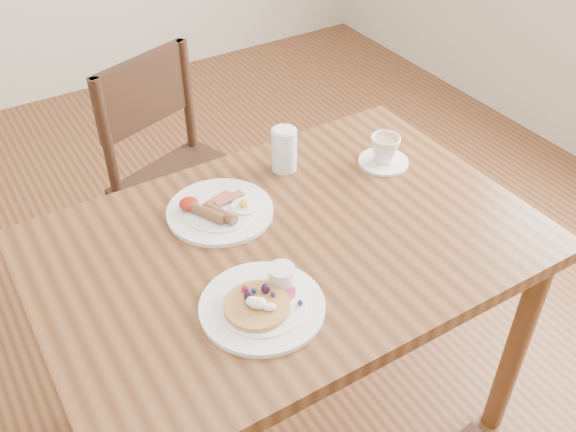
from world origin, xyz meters
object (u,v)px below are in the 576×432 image
at_px(pancake_plate, 263,302).
at_px(breakfast_plate, 219,210).
at_px(teacup_saucer, 384,152).
at_px(dining_table, 288,268).
at_px(water_glass, 284,150).
at_px(chair_far, 180,173).

bearing_deg(pancake_plate, breakfast_plate, 79.22).
xyz_separation_m(breakfast_plate, teacup_saucer, (0.50, -0.04, 0.03)).
xyz_separation_m(dining_table, teacup_saucer, (0.40, 0.14, 0.14)).
bearing_deg(water_glass, teacup_saucer, -26.27).
distance_m(chair_far, pancake_plate, 0.96).
height_order(chair_far, pancake_plate, chair_far).
height_order(chair_far, breakfast_plate, chair_far).
relative_size(breakfast_plate, teacup_saucer, 1.93).
bearing_deg(chair_far, dining_table, 68.86).
xyz_separation_m(dining_table, water_glass, (0.15, 0.26, 0.16)).
bearing_deg(teacup_saucer, pancake_plate, -151.93).
distance_m(dining_table, chair_far, 0.76).
distance_m(dining_table, pancake_plate, 0.26).
xyz_separation_m(chair_far, breakfast_plate, (-0.12, -0.57, 0.27)).
bearing_deg(chair_far, breakfast_plate, 58.58).
xyz_separation_m(breakfast_plate, water_glass, (0.25, 0.09, 0.05)).
height_order(pancake_plate, breakfast_plate, pancake_plate).
xyz_separation_m(chair_far, teacup_saucer, (0.38, -0.60, 0.29)).
height_order(breakfast_plate, teacup_saucer, teacup_saucer).
bearing_deg(dining_table, breakfast_plate, 119.52).
bearing_deg(pancake_plate, teacup_saucer, 28.07).
xyz_separation_m(dining_table, pancake_plate, (-0.16, -0.16, 0.11)).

